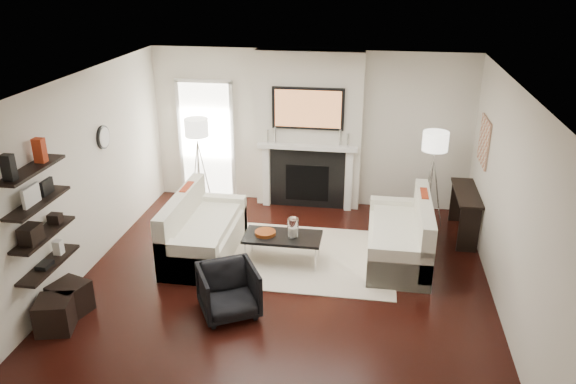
# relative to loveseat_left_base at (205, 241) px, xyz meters

# --- Properties ---
(room_envelope) EXTENTS (6.00, 6.00, 6.00)m
(room_envelope) POSITION_rel_loveseat_left_base_xyz_m (1.27, -0.79, 1.14)
(room_envelope) COLOR black
(room_envelope) RESTS_ON ground
(chimney_breast) EXTENTS (1.80, 0.25, 2.70)m
(chimney_breast) POSITION_rel_loveseat_left_base_xyz_m (1.27, 2.09, 1.14)
(chimney_breast) COLOR silver
(chimney_breast) RESTS_ON floor
(fireplace_surround) EXTENTS (1.30, 0.02, 1.04)m
(fireplace_surround) POSITION_rel_loveseat_left_base_xyz_m (1.27, 1.95, 0.31)
(fireplace_surround) COLOR black
(fireplace_surround) RESTS_ON floor
(firebox) EXTENTS (0.75, 0.02, 0.65)m
(firebox) POSITION_rel_loveseat_left_base_xyz_m (1.27, 1.95, 0.24)
(firebox) COLOR black
(firebox) RESTS_ON floor
(mantel_pilaster_l) EXTENTS (0.12, 0.08, 1.10)m
(mantel_pilaster_l) POSITION_rel_loveseat_left_base_xyz_m (0.55, 1.92, 0.34)
(mantel_pilaster_l) COLOR white
(mantel_pilaster_l) RESTS_ON floor
(mantel_pilaster_r) EXTENTS (0.12, 0.08, 1.10)m
(mantel_pilaster_r) POSITION_rel_loveseat_left_base_xyz_m (1.99, 1.92, 0.34)
(mantel_pilaster_r) COLOR white
(mantel_pilaster_r) RESTS_ON floor
(mantel_shelf) EXTENTS (1.70, 0.18, 0.07)m
(mantel_shelf) POSITION_rel_loveseat_left_base_xyz_m (1.27, 1.90, 0.91)
(mantel_shelf) COLOR white
(mantel_shelf) RESTS_ON chimney_breast
(tv_body) EXTENTS (1.20, 0.06, 0.70)m
(tv_body) POSITION_rel_loveseat_left_base_xyz_m (1.27, 1.93, 1.57)
(tv_body) COLOR black
(tv_body) RESTS_ON chimney_breast
(tv_screen) EXTENTS (1.10, 0.00, 0.62)m
(tv_screen) POSITION_rel_loveseat_left_base_xyz_m (1.27, 1.89, 1.57)
(tv_screen) COLOR #BF723F
(tv_screen) RESTS_ON tv_body
(candlestick_l_tall) EXTENTS (0.04, 0.04, 0.30)m
(candlestick_l_tall) POSITION_rel_loveseat_left_base_xyz_m (0.72, 1.91, 1.09)
(candlestick_l_tall) COLOR silver
(candlestick_l_tall) RESTS_ON mantel_shelf
(candlestick_l_short) EXTENTS (0.04, 0.04, 0.24)m
(candlestick_l_short) POSITION_rel_loveseat_left_base_xyz_m (0.59, 1.91, 1.06)
(candlestick_l_short) COLOR silver
(candlestick_l_short) RESTS_ON mantel_shelf
(candlestick_r_tall) EXTENTS (0.04, 0.04, 0.30)m
(candlestick_r_tall) POSITION_rel_loveseat_left_base_xyz_m (1.82, 1.91, 1.09)
(candlestick_r_tall) COLOR silver
(candlestick_r_tall) RESTS_ON mantel_shelf
(candlestick_r_short) EXTENTS (0.04, 0.04, 0.24)m
(candlestick_r_short) POSITION_rel_loveseat_left_base_xyz_m (1.95, 1.91, 1.06)
(candlestick_r_short) COLOR silver
(candlestick_r_short) RESTS_ON mantel_shelf
(hallway_panel) EXTENTS (0.90, 0.02, 2.10)m
(hallway_panel) POSITION_rel_loveseat_left_base_xyz_m (-0.58, 2.19, 0.84)
(hallway_panel) COLOR white
(hallway_panel) RESTS_ON floor
(door_trim_l) EXTENTS (0.06, 0.06, 2.16)m
(door_trim_l) POSITION_rel_loveseat_left_base_xyz_m (-1.06, 2.17, 0.84)
(door_trim_l) COLOR white
(door_trim_l) RESTS_ON floor
(door_trim_r) EXTENTS (0.06, 0.06, 2.16)m
(door_trim_r) POSITION_rel_loveseat_left_base_xyz_m (-0.10, 2.17, 0.84)
(door_trim_r) COLOR white
(door_trim_r) RESTS_ON floor
(door_trim_top) EXTENTS (1.02, 0.06, 0.06)m
(door_trim_top) POSITION_rel_loveseat_left_base_xyz_m (-0.58, 2.17, 1.92)
(door_trim_top) COLOR white
(door_trim_top) RESTS_ON wall_back
(rug) EXTENTS (2.60, 2.00, 0.01)m
(rug) POSITION_rel_loveseat_left_base_xyz_m (1.48, 0.12, -0.20)
(rug) COLOR beige
(rug) RESTS_ON floor
(loveseat_left_base) EXTENTS (0.85, 1.80, 0.42)m
(loveseat_left_base) POSITION_rel_loveseat_left_base_xyz_m (0.00, 0.00, 0.00)
(loveseat_left_base) COLOR #ECE7CF
(loveseat_left_base) RESTS_ON floor
(loveseat_left_back) EXTENTS (0.18, 1.80, 0.80)m
(loveseat_left_back) POSITION_rel_loveseat_left_base_xyz_m (-0.33, 0.00, 0.32)
(loveseat_left_back) COLOR #ECE7CF
(loveseat_left_back) RESTS_ON floor
(loveseat_left_arm_n) EXTENTS (0.85, 0.18, 0.60)m
(loveseat_left_arm_n) POSITION_rel_loveseat_left_base_xyz_m (0.00, -0.81, 0.09)
(loveseat_left_arm_n) COLOR #ECE7CF
(loveseat_left_arm_n) RESTS_ON floor
(loveseat_left_arm_s) EXTENTS (0.85, 0.18, 0.60)m
(loveseat_left_arm_s) POSITION_rel_loveseat_left_base_xyz_m (0.00, 0.81, 0.09)
(loveseat_left_arm_s) COLOR #ECE7CF
(loveseat_left_arm_s) RESTS_ON floor
(loveseat_left_cushion) EXTENTS (0.63, 1.44, 0.10)m
(loveseat_left_cushion) POSITION_rel_loveseat_left_base_xyz_m (0.05, -0.00, 0.26)
(loveseat_left_cushion) COLOR #ECE7CF
(loveseat_left_cushion) RESTS_ON loveseat_left_base
(pillow_left_orange) EXTENTS (0.10, 0.42, 0.42)m
(pillow_left_orange) POSITION_rel_loveseat_left_base_xyz_m (-0.33, 0.30, 0.52)
(pillow_left_orange) COLOR #A83114
(pillow_left_orange) RESTS_ON loveseat_left_cushion
(pillow_left_charcoal) EXTENTS (0.10, 0.40, 0.40)m
(pillow_left_charcoal) POSITION_rel_loveseat_left_base_xyz_m (-0.33, -0.30, 0.51)
(pillow_left_charcoal) COLOR black
(pillow_left_charcoal) RESTS_ON loveseat_left_cushion
(loveseat_right_base) EXTENTS (0.85, 1.80, 0.42)m
(loveseat_right_base) POSITION_rel_loveseat_left_base_xyz_m (2.80, 0.30, 0.00)
(loveseat_right_base) COLOR #ECE7CF
(loveseat_right_base) RESTS_ON floor
(loveseat_right_back) EXTENTS (0.18, 1.80, 0.80)m
(loveseat_right_back) POSITION_rel_loveseat_left_base_xyz_m (3.14, 0.30, 0.32)
(loveseat_right_back) COLOR #ECE7CF
(loveseat_right_back) RESTS_ON floor
(loveseat_right_arm_n) EXTENTS (0.85, 0.18, 0.60)m
(loveseat_right_arm_n) POSITION_rel_loveseat_left_base_xyz_m (2.80, -0.51, 0.09)
(loveseat_right_arm_n) COLOR #ECE7CF
(loveseat_right_arm_n) RESTS_ON floor
(loveseat_right_arm_s) EXTENTS (0.85, 0.18, 0.60)m
(loveseat_right_arm_s) POSITION_rel_loveseat_left_base_xyz_m (2.80, 1.11, 0.09)
(loveseat_right_arm_s) COLOR #ECE7CF
(loveseat_right_arm_s) RESTS_ON floor
(loveseat_right_cushion) EXTENTS (0.63, 1.44, 0.10)m
(loveseat_right_cushion) POSITION_rel_loveseat_left_base_xyz_m (2.75, 0.30, 0.26)
(loveseat_right_cushion) COLOR #ECE7CF
(loveseat_right_cushion) RESTS_ON loveseat_right_base
(pillow_right_orange) EXTENTS (0.10, 0.42, 0.42)m
(pillow_right_orange) POSITION_rel_loveseat_left_base_xyz_m (3.14, 0.60, 0.52)
(pillow_right_orange) COLOR #A83114
(pillow_right_orange) RESTS_ON loveseat_right_cushion
(pillow_right_charcoal) EXTENTS (0.10, 0.40, 0.40)m
(pillow_right_charcoal) POSITION_rel_loveseat_left_base_xyz_m (3.14, -0.00, 0.51)
(pillow_right_charcoal) COLOR black
(pillow_right_charcoal) RESTS_ON loveseat_right_cushion
(coffee_table) EXTENTS (1.10, 0.55, 0.04)m
(coffee_table) POSITION_rel_loveseat_left_base_xyz_m (1.17, -0.06, 0.19)
(coffee_table) COLOR black
(coffee_table) RESTS_ON floor
(coffee_leg_nw) EXTENTS (0.02, 0.02, 0.38)m
(coffee_leg_nw) POSITION_rel_loveseat_left_base_xyz_m (0.67, -0.28, -0.02)
(coffee_leg_nw) COLOR silver
(coffee_leg_nw) RESTS_ON floor
(coffee_leg_ne) EXTENTS (0.02, 0.02, 0.38)m
(coffee_leg_ne) POSITION_rel_loveseat_left_base_xyz_m (1.67, -0.28, -0.02)
(coffee_leg_ne) COLOR silver
(coffee_leg_ne) RESTS_ON floor
(coffee_leg_sw) EXTENTS (0.02, 0.02, 0.38)m
(coffee_leg_sw) POSITION_rel_loveseat_left_base_xyz_m (0.67, 0.16, -0.02)
(coffee_leg_sw) COLOR silver
(coffee_leg_sw) RESTS_ON floor
(coffee_leg_se) EXTENTS (0.02, 0.02, 0.38)m
(coffee_leg_se) POSITION_rel_loveseat_left_base_xyz_m (1.67, 0.16, -0.02)
(coffee_leg_se) COLOR silver
(coffee_leg_se) RESTS_ON floor
(hurricane_glass) EXTENTS (0.16, 0.16, 0.28)m
(hurricane_glass) POSITION_rel_loveseat_left_base_xyz_m (1.32, -0.06, 0.35)
(hurricane_glass) COLOR white
(hurricane_glass) RESTS_ON coffee_table
(hurricane_candle) EXTENTS (0.09, 0.09, 0.13)m
(hurricane_candle) POSITION_rel_loveseat_left_base_xyz_m (1.32, -0.06, 0.29)
(hurricane_candle) COLOR white
(hurricane_candle) RESTS_ON coffee_table
(copper_bowl) EXTENTS (0.30, 0.30, 0.05)m
(copper_bowl) POSITION_rel_loveseat_left_base_xyz_m (0.92, -0.06, 0.24)
(copper_bowl) COLOR #9C461A
(copper_bowl) RESTS_ON coffee_table
(armchair) EXTENTS (0.89, 0.87, 0.69)m
(armchair) POSITION_rel_loveseat_left_base_xyz_m (0.73, -1.43, 0.14)
(armchair) COLOR black
(armchair) RESTS_ON floor
(lamp_left_post) EXTENTS (0.02, 0.02, 1.20)m
(lamp_left_post) POSITION_rel_loveseat_left_base_xyz_m (-0.58, 1.66, 0.39)
(lamp_left_post) COLOR silver
(lamp_left_post) RESTS_ON floor
(lamp_left_shade) EXTENTS (0.40, 0.40, 0.30)m
(lamp_left_shade) POSITION_rel_loveseat_left_base_xyz_m (-0.58, 1.66, 1.24)
(lamp_left_shade) COLOR white
(lamp_left_shade) RESTS_ON lamp_left_post
(lamp_left_leg_a) EXTENTS (0.25, 0.02, 1.23)m
(lamp_left_leg_a) POSITION_rel_loveseat_left_base_xyz_m (-0.47, 1.66, 0.39)
(lamp_left_leg_a) COLOR silver
(lamp_left_leg_a) RESTS_ON floor
(lamp_left_leg_b) EXTENTS (0.14, 0.22, 1.23)m
(lamp_left_leg_b) POSITION_rel_loveseat_left_base_xyz_m (-0.64, 1.75, 0.39)
(lamp_left_leg_b) COLOR silver
(lamp_left_leg_b) RESTS_ON floor
(lamp_left_leg_c) EXTENTS (0.14, 0.22, 1.23)m
(lamp_left_leg_c) POSITION_rel_loveseat_left_base_xyz_m (-0.64, 1.56, 0.39)
(lamp_left_leg_c) COLOR silver
(lamp_left_leg_c) RESTS_ON floor
(lamp_right_post) EXTENTS (0.02, 0.02, 1.20)m
(lamp_right_post) POSITION_rel_loveseat_left_base_xyz_m (3.32, 1.50, 0.39)
(lamp_right_post) COLOR silver
(lamp_right_post) RESTS_ON floor
(lamp_right_shade) EXTENTS (0.40, 0.40, 0.30)m
(lamp_right_shade) POSITION_rel_loveseat_left_base_xyz_m (3.32, 1.50, 1.24)
(lamp_right_shade) COLOR white
(lamp_right_shade) RESTS_ON lamp_right_post
(lamp_right_leg_a) EXTENTS (0.25, 0.02, 1.23)m
(lamp_right_leg_a) POSITION_rel_loveseat_left_base_xyz_m (3.43, 1.50, 0.39)
(lamp_right_leg_a) COLOR silver
(lamp_right_leg_a) RESTS_ON floor
(lamp_right_leg_b) EXTENTS (0.14, 0.22, 1.23)m
(lamp_right_leg_b) POSITION_rel_loveseat_left_base_xyz_m (3.26, 1.59, 0.39)
(lamp_right_leg_b) COLOR silver
(lamp_right_leg_b) RESTS_ON floor
(lamp_right_leg_c) EXTENTS (0.14, 0.22, 1.23)m
(lamp_right_leg_c) POSITION_rel_loveseat_left_base_xyz_m (3.26, 1.40, 0.39)
(lamp_right_leg_c) COLOR silver
(lamp_right_leg_c) RESTS_ON floor
(console_top) EXTENTS (0.35, 1.20, 0.04)m
(console_top) POSITION_rel_loveseat_left_base_xyz_m (3.84, 1.22, 0.52)
(console_top) COLOR black
(console_top) RESTS_ON floor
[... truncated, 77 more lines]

